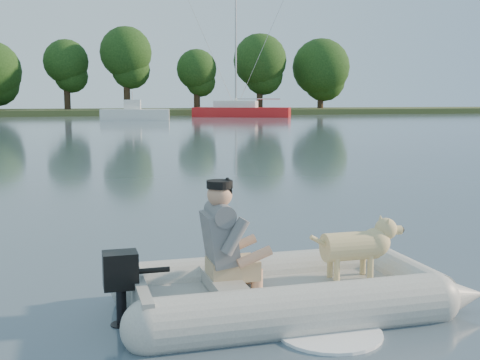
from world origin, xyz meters
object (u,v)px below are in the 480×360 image
object	(u,v)px
motorboat	(135,107)
sailboat	(241,111)
dinghy	(293,250)
man	(222,234)
dog	(350,251)

from	to	relation	value
motorboat	sailboat	size ratio (longest dim) A/B	0.46
dinghy	motorboat	size ratio (longest dim) A/B	0.68
motorboat	man	bearing A→B (deg)	-85.04
motorboat	dog	bearing A→B (deg)	-83.57
man	motorboat	distance (m)	45.57
dinghy	sailboat	world-z (taller)	sailboat
dog	motorboat	xyz separation A→B (m)	(2.44, 45.41, 0.66)
motorboat	dinghy	bearing A→B (deg)	-84.28
dog	dinghy	bearing A→B (deg)	-175.43
man	sailboat	bearing A→B (deg)	74.03
dinghy	dog	size ratio (longest dim) A/B	4.82
dog	man	bearing A→B (deg)	-180.00
dinghy	motorboat	xyz separation A→B (m)	(3.00, 45.46, 0.60)
man	dog	world-z (taller)	man
sailboat	man	bearing A→B (deg)	-80.62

